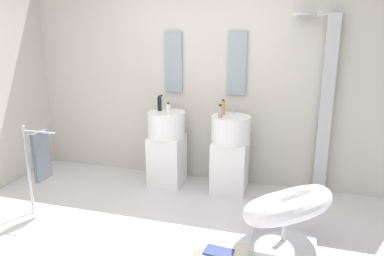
{
  "coord_description": "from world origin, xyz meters",
  "views": [
    {
      "loc": [
        1.12,
        -2.69,
        1.85
      ],
      "look_at": [
        0.15,
        0.55,
        0.95
      ],
      "focal_mm": 33.76,
      "sensor_mm": 36.0,
      "label": 1
    }
  ],
  "objects_px": {
    "lounge_chair": "(286,211)",
    "towel_rack": "(39,158)",
    "shower_column": "(325,103)",
    "pedestal_sink_left": "(167,146)",
    "pedestal_sink_right": "(230,152)",
    "magazine_navy": "(219,252)",
    "coffee_mug": "(197,252)",
    "soap_bottle_clear": "(162,103)",
    "soap_bottle_grey": "(220,112)",
    "soap_bottle_amber": "(223,107)",
    "soap_bottle_white": "(168,109)",
    "soap_bottle_black": "(159,104)"
  },
  "relations": [
    {
      "from": "soap_bottle_grey",
      "to": "soap_bottle_amber",
      "type": "distance_m",
      "value": 0.18
    },
    {
      "from": "pedestal_sink_left",
      "to": "soap_bottle_amber",
      "type": "distance_m",
      "value": 0.86
    },
    {
      "from": "shower_column",
      "to": "soap_bottle_amber",
      "type": "height_order",
      "value": "shower_column"
    },
    {
      "from": "pedestal_sink_right",
      "to": "soap_bottle_black",
      "type": "distance_m",
      "value": 1.04
    },
    {
      "from": "soap_bottle_amber",
      "to": "soap_bottle_white",
      "type": "relative_size",
      "value": 1.25
    },
    {
      "from": "towel_rack",
      "to": "soap_bottle_clear",
      "type": "bearing_deg",
      "value": 56.0
    },
    {
      "from": "towel_rack",
      "to": "magazine_navy",
      "type": "relative_size",
      "value": 3.86
    },
    {
      "from": "coffee_mug",
      "to": "soap_bottle_clear",
      "type": "xyz_separation_m",
      "value": [
        -0.88,
        1.51,
        0.95
      ]
    },
    {
      "from": "coffee_mug",
      "to": "soap_bottle_clear",
      "type": "height_order",
      "value": "soap_bottle_clear"
    },
    {
      "from": "pedestal_sink_right",
      "to": "soap_bottle_grey",
      "type": "bearing_deg",
      "value": -133.98
    },
    {
      "from": "coffee_mug",
      "to": "soap_bottle_amber",
      "type": "distance_m",
      "value": 1.76
    },
    {
      "from": "magazine_navy",
      "to": "lounge_chair",
      "type": "bearing_deg",
      "value": 32.85
    },
    {
      "from": "towel_rack",
      "to": "soap_bottle_clear",
      "type": "height_order",
      "value": "soap_bottle_clear"
    },
    {
      "from": "pedestal_sink_left",
      "to": "soap_bottle_clear",
      "type": "distance_m",
      "value": 0.54
    },
    {
      "from": "pedestal_sink_left",
      "to": "soap_bottle_amber",
      "type": "height_order",
      "value": "soap_bottle_amber"
    },
    {
      "from": "soap_bottle_grey",
      "to": "coffee_mug",
      "type": "bearing_deg",
      "value": -85.79
    },
    {
      "from": "pedestal_sink_left",
      "to": "soap_bottle_clear",
      "type": "bearing_deg",
      "value": 132.72
    },
    {
      "from": "soap_bottle_white",
      "to": "shower_column",
      "type": "bearing_deg",
      "value": 11.74
    },
    {
      "from": "soap_bottle_grey",
      "to": "soap_bottle_black",
      "type": "bearing_deg",
      "value": 168.39
    },
    {
      "from": "pedestal_sink_right",
      "to": "soap_bottle_grey",
      "type": "xyz_separation_m",
      "value": [
        -0.1,
        -0.11,
        0.5
      ]
    },
    {
      "from": "coffee_mug",
      "to": "soap_bottle_grey",
      "type": "bearing_deg",
      "value": 94.21
    },
    {
      "from": "shower_column",
      "to": "magazine_navy",
      "type": "distance_m",
      "value": 2.05
    },
    {
      "from": "shower_column",
      "to": "soap_bottle_clear",
      "type": "relative_size",
      "value": 10.94
    },
    {
      "from": "soap_bottle_grey",
      "to": "soap_bottle_white",
      "type": "bearing_deg",
      "value": -178.62
    },
    {
      "from": "shower_column",
      "to": "towel_rack",
      "type": "distance_m",
      "value": 3.1
    },
    {
      "from": "pedestal_sink_right",
      "to": "magazine_navy",
      "type": "distance_m",
      "value": 1.39
    },
    {
      "from": "pedestal_sink_right",
      "to": "soap_bottle_amber",
      "type": "height_order",
      "value": "soap_bottle_amber"
    },
    {
      "from": "shower_column",
      "to": "soap_bottle_clear",
      "type": "distance_m",
      "value": 1.91
    },
    {
      "from": "soap_bottle_black",
      "to": "soap_bottle_amber",
      "type": "xyz_separation_m",
      "value": [
        0.79,
        0.02,
        -0.0
      ]
    },
    {
      "from": "pedestal_sink_left",
      "to": "soap_bottle_black",
      "type": "xyz_separation_m",
      "value": [
        -0.11,
        0.05,
        0.52
      ]
    },
    {
      "from": "magazine_navy",
      "to": "soap_bottle_white",
      "type": "distance_m",
      "value": 1.76
    },
    {
      "from": "soap_bottle_black",
      "to": "soap_bottle_amber",
      "type": "distance_m",
      "value": 0.79
    },
    {
      "from": "soap_bottle_grey",
      "to": "lounge_chair",
      "type": "bearing_deg",
      "value": -49.01
    },
    {
      "from": "lounge_chair",
      "to": "towel_rack",
      "type": "relative_size",
      "value": 1.13
    },
    {
      "from": "lounge_chair",
      "to": "soap_bottle_black",
      "type": "distance_m",
      "value": 2.03
    },
    {
      "from": "coffee_mug",
      "to": "magazine_navy",
      "type": "bearing_deg",
      "value": 30.56
    },
    {
      "from": "pedestal_sink_left",
      "to": "soap_bottle_clear",
      "type": "height_order",
      "value": "soap_bottle_clear"
    },
    {
      "from": "pedestal_sink_right",
      "to": "lounge_chair",
      "type": "distance_m",
      "value": 1.24
    },
    {
      "from": "pedestal_sink_left",
      "to": "soap_bottle_black",
      "type": "relative_size",
      "value": 5.47
    },
    {
      "from": "towel_rack",
      "to": "magazine_navy",
      "type": "height_order",
      "value": "towel_rack"
    },
    {
      "from": "shower_column",
      "to": "soap_bottle_black",
      "type": "height_order",
      "value": "shower_column"
    },
    {
      "from": "magazine_navy",
      "to": "soap_bottle_grey",
      "type": "xyz_separation_m",
      "value": [
        -0.26,
        1.19,
        0.97
      ]
    },
    {
      "from": "pedestal_sink_left",
      "to": "magazine_navy",
      "type": "height_order",
      "value": "pedestal_sink_left"
    },
    {
      "from": "soap_bottle_grey",
      "to": "soap_bottle_white",
      "type": "xyz_separation_m",
      "value": [
        -0.61,
        -0.01,
        -0.01
      ]
    },
    {
      "from": "shower_column",
      "to": "pedestal_sink_left",
      "type": "bearing_deg",
      "value": -172.54
    },
    {
      "from": "lounge_chair",
      "to": "towel_rack",
      "type": "bearing_deg",
      "value": -177.27
    },
    {
      "from": "coffee_mug",
      "to": "soap_bottle_grey",
      "type": "height_order",
      "value": "soap_bottle_grey"
    },
    {
      "from": "soap_bottle_grey",
      "to": "soap_bottle_amber",
      "type": "relative_size",
      "value": 0.86
    },
    {
      "from": "soap_bottle_grey",
      "to": "soap_bottle_black",
      "type": "height_order",
      "value": "soap_bottle_black"
    },
    {
      "from": "soap_bottle_clear",
      "to": "soap_bottle_amber",
      "type": "relative_size",
      "value": 1.05
    }
  ]
}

